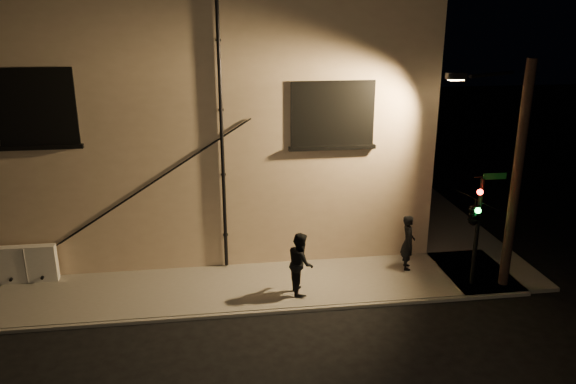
{
  "coord_description": "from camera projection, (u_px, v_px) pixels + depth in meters",
  "views": [
    {
      "loc": [
        -2.14,
        -13.72,
        8.03
      ],
      "look_at": [
        0.05,
        1.8,
        2.92
      ],
      "focal_mm": 35.0,
      "sensor_mm": 36.0,
      "label": 1
    }
  ],
  "objects": [
    {
      "name": "ground",
      "position": [
        295.0,
        311.0,
        15.69
      ],
      "size": [
        90.0,
        90.0,
        0.0
      ],
      "primitive_type": "plane",
      "color": "black"
    },
    {
      "name": "pedestrian_b",
      "position": [
        301.0,
        263.0,
        16.24
      ],
      "size": [
        0.72,
        0.91,
        1.84
      ],
      "primitive_type": "imported",
      "rotation": [
        0.0,
        0.0,
        1.59
      ],
      "color": "black",
      "rests_on": "sidewalk"
    },
    {
      "name": "utility_cabinet",
      "position": [
        27.0,
        264.0,
        16.98
      ],
      "size": [
        1.76,
        0.3,
        1.15
      ],
      "primitive_type": "cube",
      "color": "silver",
      "rests_on": "sidewalk"
    },
    {
      "name": "pedestrian_a",
      "position": [
        408.0,
        242.0,
        17.76
      ],
      "size": [
        0.55,
        0.73,
        1.79
      ],
      "primitive_type": "imported",
      "rotation": [
        0.0,
        0.0,
        1.36
      ],
      "color": "black",
      "rests_on": "sidewalk"
    },
    {
      "name": "streetlamp_pole",
      "position": [
        512.0,
        171.0,
        15.98
      ],
      "size": [
        2.02,
        1.38,
        6.8
      ],
      "color": "black",
      "rests_on": "ground"
    },
    {
      "name": "building",
      "position": [
        187.0,
        105.0,
        22.39
      ],
      "size": [
        16.2,
        12.23,
        8.8
      ],
      "color": "beige",
      "rests_on": "ground"
    },
    {
      "name": "sidewalk",
      "position": [
        310.0,
        245.0,
        19.97
      ],
      "size": [
        21.0,
        16.0,
        0.12
      ],
      "color": "slate",
      "rests_on": "ground"
    },
    {
      "name": "traffic_signal",
      "position": [
        475.0,
        213.0,
        16.16
      ],
      "size": [
        1.31,
        2.05,
        3.47
      ],
      "color": "black",
      "rests_on": "sidewalk"
    }
  ]
}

